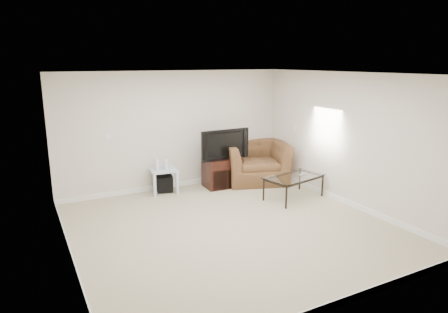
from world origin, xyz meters
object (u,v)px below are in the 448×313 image
side_table (163,180)px  subwoofer (165,183)px  recliner (256,155)px  tv_stand (222,172)px  television (223,144)px  coffee_table (294,187)px

side_table → subwoofer: size_ratio=1.62×
subwoofer → recliner: 2.16m
side_table → recliner: (2.13, -0.23, 0.35)m
subwoofer → recliner: (2.10, -0.25, 0.42)m
recliner → subwoofer: bearing=-167.9°
tv_stand → side_table: bearing=172.4°
recliner → television: bearing=-159.0°
television → subwoofer: television is taller
tv_stand → recliner: size_ratio=0.56×
tv_stand → recliner: recliner is taller
coffee_table → side_table: bearing=143.7°
tv_stand → side_table: tv_stand is taller
coffee_table → television: bearing=124.0°
tv_stand → television: size_ratio=0.73×
recliner → side_table: bearing=-167.3°
side_table → coffee_table: bearing=-36.3°
tv_stand → television: (-0.00, -0.03, 0.65)m
subwoofer → coffee_table: 2.68m
tv_stand → subwoofer: (-1.24, 0.25, -0.14)m
side_table → recliner: bearing=-6.2°
tv_stand → television: bearing=-90.0°
side_table → tv_stand: bearing=-10.2°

